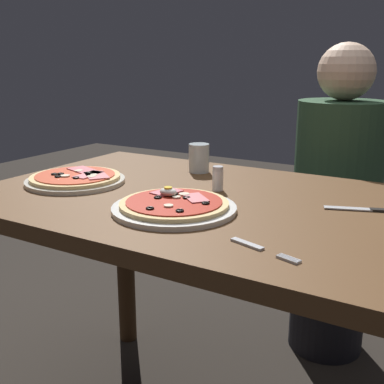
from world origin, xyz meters
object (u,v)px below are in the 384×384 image
at_px(dining_table, 209,242).
at_px(pizza_across_left, 76,179).
at_px(salt_shaker, 218,179).
at_px(diner_person, 335,213).
at_px(fork, 259,248).
at_px(pizza_foreground, 174,206).
at_px(water_glass_far, 199,160).
at_px(knife, 373,210).

xyz_separation_m(dining_table, pizza_across_left, (-0.41, -0.06, 0.14)).
height_order(salt_shaker, diner_person, diner_person).
bearing_deg(dining_table, diner_person, 77.41).
xyz_separation_m(pizza_across_left, fork, (0.66, -0.20, -0.01)).
distance_m(pizza_across_left, fork, 0.69).
xyz_separation_m(dining_table, pizza_foreground, (-0.02, -0.14, 0.14)).
height_order(fork, diner_person, diner_person).
bearing_deg(pizza_foreground, dining_table, 84.04).
xyz_separation_m(pizza_foreground, diner_person, (0.17, 0.85, -0.22)).
height_order(fork, salt_shaker, salt_shaker).
bearing_deg(fork, dining_table, 133.45).
bearing_deg(water_glass_far, dining_table, -54.87).
relative_size(fork, salt_shaker, 2.31).
xyz_separation_m(water_glass_far, diner_person, (0.33, 0.46, -0.25)).
height_order(pizza_foreground, water_glass_far, water_glass_far).
distance_m(fork, salt_shaker, 0.43).
height_order(pizza_across_left, water_glass_far, water_glass_far).
height_order(dining_table, pizza_foreground, pizza_foreground).
bearing_deg(water_glass_far, salt_shaker, -47.17).
bearing_deg(dining_table, salt_shaker, 100.66).
bearing_deg(diner_person, pizza_foreground, 78.52).
bearing_deg(water_glass_far, pizza_foreground, -68.14).
height_order(pizza_foreground, salt_shaker, salt_shaker).
bearing_deg(diner_person, fork, 95.55).
relative_size(dining_table, knife, 6.50).
distance_m(knife, salt_shaker, 0.40).
bearing_deg(dining_table, fork, -46.55).
relative_size(dining_table, pizza_across_left, 4.34).
bearing_deg(pizza_across_left, salt_shaker, 19.29).
relative_size(water_glass_far, fork, 0.58).
bearing_deg(diner_person, dining_table, 77.41).
distance_m(fork, knife, 0.38).
bearing_deg(diner_person, pizza_across_left, 53.73).
xyz_separation_m(dining_table, knife, (0.39, 0.09, 0.13)).
bearing_deg(fork, water_glass_far, 129.74).
distance_m(water_glass_far, fork, 0.66).
distance_m(dining_table, pizza_foreground, 0.20).
xyz_separation_m(dining_table, salt_shaker, (-0.01, 0.07, 0.16)).
height_order(dining_table, pizza_across_left, pizza_across_left).
relative_size(pizza_foreground, diner_person, 0.25).
xyz_separation_m(pizza_foreground, pizza_across_left, (-0.39, 0.08, 0.00)).
bearing_deg(salt_shaker, fork, -51.92).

